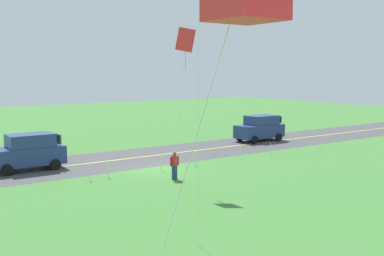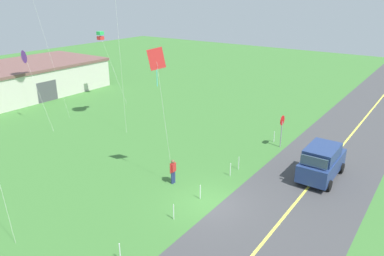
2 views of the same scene
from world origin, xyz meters
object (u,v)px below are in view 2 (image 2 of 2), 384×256
car_suv_foreground (322,161)px  kite_red_low (157,61)px  warehouse_distant (21,80)px  stop_sign (282,125)px  person_adult_near (173,171)px  kite_orange_near (25,57)px  kite_green_far (100,36)px

car_suv_foreground → kite_red_low: kite_red_low is taller
car_suv_foreground → warehouse_distant: (0.53, 34.83, 0.60)m
stop_sign → warehouse_distant: 30.88m
person_adult_near → kite_orange_near: 18.10m
stop_sign → warehouse_distant: (-2.74, 30.75, -0.05)m
warehouse_distant → person_adult_near: bearing=-103.4°
kite_orange_near → kite_red_low: bearing=-95.8°
stop_sign → kite_red_low: (-9.41, 4.19, 5.79)m
kite_orange_near → warehouse_distant: kite_orange_near is taller
kite_red_low → kite_green_far: (11.14, 17.38, -0.70)m
person_adult_near → kite_red_low: 6.79m
car_suv_foreground → kite_orange_near: size_ratio=0.67×
kite_red_low → warehouse_distant: kite_red_low is taller
kite_green_far → kite_orange_near: (-9.48, -1.05, -0.85)m
car_suv_foreground → kite_green_far: 26.75m
kite_red_low → kite_green_far: bearing=57.3°
car_suv_foreground → warehouse_distant: bearing=89.1°
stop_sign → kite_red_low: bearing=156.0°
kite_red_low → warehouse_distant: 28.00m
stop_sign → car_suv_foreground: bearing=-128.7°
warehouse_distant → stop_sign: bearing=-84.9°
stop_sign → kite_orange_near: (-7.75, 20.51, 4.24)m
stop_sign → person_adult_near: size_ratio=1.60×
stop_sign → person_adult_near: bearing=160.8°
car_suv_foreground → kite_green_far: size_ratio=0.60×
car_suv_foreground → stop_sign: (3.26, 4.08, 0.65)m
kite_red_low → kite_green_far: 20.65m
warehouse_distant → car_suv_foreground: bearing=-90.9°
car_suv_foreground → stop_sign: size_ratio=1.72×
stop_sign → kite_orange_near: size_ratio=0.39×
stop_sign → person_adult_near: 9.90m
car_suv_foreground → person_adult_near: car_suv_foreground is taller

